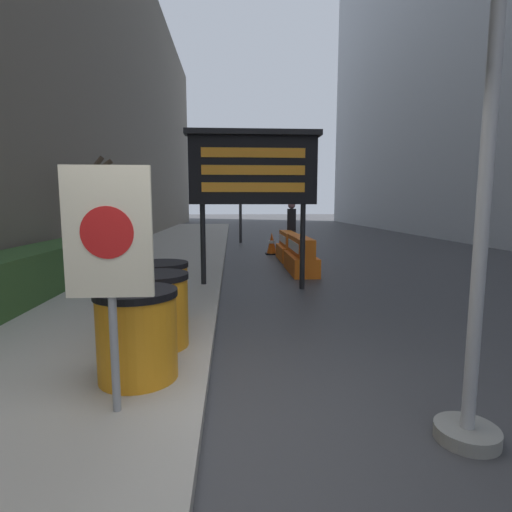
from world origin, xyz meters
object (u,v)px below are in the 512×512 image
(barrel_drum_foreground, at_px, (137,334))
(warning_sign, at_px, (109,248))
(jersey_barrier_orange_near, at_px, (288,247))
(pedestrian_worker, at_px, (291,224))
(traffic_cone_mid, at_px, (307,256))
(barrel_drum_middle, at_px, (156,310))
(barrel_drum_back, at_px, (161,293))
(jersey_barrier_orange_far, at_px, (301,257))
(message_board, at_px, (253,170))
(traffic_light_near_curb, at_px, (240,184))
(traffic_cone_near, at_px, (272,244))

(barrel_drum_foreground, bearing_deg, warning_sign, -93.26)
(barrel_drum_foreground, distance_m, jersey_barrier_orange_near, 8.62)
(barrel_drum_foreground, relative_size, pedestrian_worker, 0.46)
(traffic_cone_mid, bearing_deg, pedestrian_worker, 92.88)
(barrel_drum_middle, xyz_separation_m, pedestrian_worker, (2.72, 8.35, 0.50))
(barrel_drum_back, bearing_deg, barrel_drum_foreground, -87.21)
(barrel_drum_middle, xyz_separation_m, traffic_cone_mid, (2.83, 6.15, -0.24))
(barrel_drum_foreground, bearing_deg, barrel_drum_middle, 89.30)
(barrel_drum_foreground, xyz_separation_m, jersey_barrier_orange_far, (2.50, 6.07, -0.14))
(message_board, xyz_separation_m, traffic_light_near_curb, (-0.04, 9.30, 0.21))
(message_board, distance_m, jersey_barrier_orange_far, 2.97)
(traffic_cone_mid, bearing_deg, jersey_barrier_orange_far, -110.82)
(barrel_drum_back, height_order, traffic_cone_near, barrel_drum_back)
(jersey_barrier_orange_far, distance_m, jersey_barrier_orange_near, 2.17)
(warning_sign, bearing_deg, jersey_barrier_orange_far, 69.15)
(traffic_light_near_curb, bearing_deg, barrel_drum_middle, -95.40)
(jersey_barrier_orange_far, bearing_deg, warning_sign, -110.85)
(traffic_cone_near, bearing_deg, traffic_light_near_curb, 103.44)
(barrel_drum_middle, distance_m, traffic_cone_near, 9.00)
(message_board, height_order, pedestrian_worker, message_board)
(message_board, distance_m, jersey_barrier_orange_near, 4.68)
(warning_sign, distance_m, message_board, 5.01)
(jersey_barrier_orange_near, bearing_deg, traffic_cone_mid, -75.01)
(barrel_drum_foreground, xyz_separation_m, traffic_cone_near, (2.14, 9.55, -0.17))
(jersey_barrier_orange_far, xyz_separation_m, pedestrian_worker, (0.23, 3.10, 0.64))
(barrel_drum_back, relative_size, message_board, 0.27)
(warning_sign, bearing_deg, traffic_cone_near, 77.88)
(warning_sign, distance_m, jersey_barrier_orange_far, 7.18)
(barrel_drum_back, xyz_separation_m, message_board, (1.32, 2.54, 1.77))
(message_board, bearing_deg, traffic_light_near_curb, 90.24)
(warning_sign, height_order, traffic_cone_near, warning_sign)
(message_board, bearing_deg, barrel_drum_foreground, -106.63)
(barrel_drum_back, relative_size, warning_sign, 0.44)
(message_board, relative_size, traffic_cone_mid, 5.17)
(message_board, height_order, traffic_cone_mid, message_board)
(warning_sign, relative_size, jersey_barrier_orange_near, 1.06)
(barrel_drum_foreground, distance_m, traffic_light_near_curb, 13.67)
(barrel_drum_foreground, distance_m, jersey_barrier_orange_far, 6.57)
(traffic_cone_mid, bearing_deg, warning_sign, -110.84)
(barrel_drum_middle, bearing_deg, traffic_cone_mid, 65.30)
(jersey_barrier_orange_near, bearing_deg, warning_sign, -106.01)
(warning_sign, xyz_separation_m, traffic_cone_mid, (2.87, 7.55, -1.07))
(barrel_drum_foreground, height_order, jersey_barrier_orange_far, barrel_drum_foreground)
(jersey_barrier_orange_far, xyz_separation_m, traffic_cone_mid, (0.34, 0.90, -0.10))
(barrel_drum_foreground, xyz_separation_m, barrel_drum_middle, (0.01, 0.81, 0.00))
(traffic_cone_near, bearing_deg, message_board, -99.47)
(traffic_light_near_curb, relative_size, pedestrian_worker, 1.98)
(barrel_drum_middle, height_order, warning_sign, warning_sign)
(pedestrian_worker, bearing_deg, barrel_drum_foreground, -9.05)
(traffic_cone_near, bearing_deg, jersey_barrier_orange_far, -84.16)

